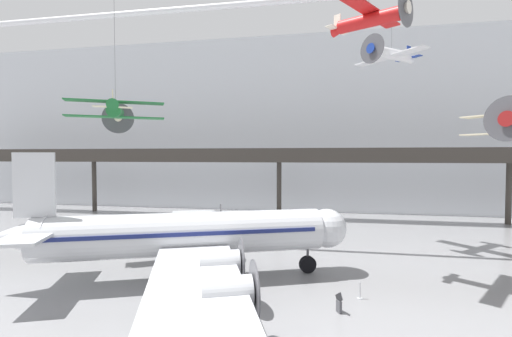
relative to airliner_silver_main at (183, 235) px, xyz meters
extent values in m
plane|color=gray|center=(3.81, -5.37, -3.34)|extent=(260.00, 260.00, 0.00)
cube|color=silver|center=(3.81, 33.77, 10.84)|extent=(140.00, 3.00, 28.35)
cube|color=#38332D|center=(3.81, 26.00, 5.19)|extent=(110.00, 3.20, 0.90)
cube|color=#38332D|center=(3.81, 24.46, 6.19)|extent=(110.00, 0.12, 1.10)
cylinder|color=#38332D|center=(-26.44, 26.96, 0.70)|extent=(0.70, 0.70, 8.07)
cylinder|color=#38332D|center=(3.81, 26.96, 0.70)|extent=(0.70, 0.70, 8.07)
cylinder|color=#38332D|center=(34.06, 26.96, 0.70)|extent=(0.70, 0.70, 8.07)
cylinder|color=silver|center=(3.81, 10.00, 20.34)|extent=(120.00, 0.60, 0.60)
cylinder|color=silver|center=(0.10, 0.04, 0.06)|extent=(19.62, 9.96, 3.06)
sphere|color=silver|center=(10.16, 3.89, 0.06)|extent=(3.00, 3.00, 3.00)
cone|color=silver|center=(-10.10, -3.87, 0.29)|extent=(4.73, 4.06, 2.82)
cube|color=navy|center=(0.10, 0.04, 0.37)|extent=(18.35, 9.52, 0.28)
cube|color=silver|center=(-2.07, 7.64, -0.63)|extent=(8.85, 13.50, 0.28)
cube|color=silver|center=(3.57, -7.07, -0.63)|extent=(8.85, 13.50, 0.28)
cylinder|color=silver|center=(0.22, 5.53, -0.58)|extent=(2.68, 2.20, 1.47)
cylinder|color=#4C4C51|center=(1.41, 5.98, -0.58)|extent=(1.06, 2.63, 2.79)
cylinder|color=silver|center=(-1.32, 9.56, -0.58)|extent=(2.68, 2.20, 1.47)
cylinder|color=#4C4C51|center=(-0.13, 10.01, -0.58)|extent=(1.06, 2.63, 2.79)
cylinder|color=silver|center=(3.86, -3.97, -0.58)|extent=(2.68, 2.20, 1.47)
cylinder|color=#4C4C51|center=(5.05, -3.51, -0.58)|extent=(1.06, 2.63, 2.79)
cylinder|color=silver|center=(5.40, -7.99, -0.58)|extent=(2.68, 2.20, 1.47)
cylinder|color=#4C4C51|center=(6.59, -7.54, -0.58)|extent=(1.06, 2.63, 2.79)
cube|color=silver|center=(-8.95, -3.43, 3.74)|extent=(2.44, 1.09, 4.29)
cube|color=silver|center=(-8.67, -3.32, 0.67)|extent=(5.22, 8.35, 0.20)
cylinder|color=#4C4C51|center=(8.72, 3.34, -2.08)|extent=(0.20, 0.20, 1.21)
cylinder|color=black|center=(8.72, 3.34, -2.69)|extent=(1.35, 0.82, 1.30)
cylinder|color=#4C4C51|center=(-0.56, 2.41, -2.08)|extent=(0.20, 0.20, 1.21)
cylinder|color=black|center=(-0.56, 2.41, -2.69)|extent=(1.35, 0.82, 1.30)
cylinder|color=#4C4C51|center=(1.20, -2.17, -2.08)|extent=(0.20, 0.20, 1.21)
cylinder|color=black|center=(1.20, -2.17, -2.69)|extent=(1.35, 0.82, 1.30)
cone|color=maroon|center=(22.38, 3.38, 8.18)|extent=(1.44, 1.45, 1.09)
cylinder|color=#4C4C51|center=(22.22, 3.23, 8.20)|extent=(2.12, 2.36, 3.14)
cylinder|color=#1E6B33|center=(-7.84, 4.17, 9.49)|extent=(3.59, 5.30, 1.54)
cone|color=beige|center=(-9.19, 6.64, 9.26)|extent=(1.31, 1.26, 1.00)
cylinder|color=#4C4C51|center=(-9.29, 6.81, 9.24)|extent=(2.55, 1.43, 2.89)
cone|color=#1E6B33|center=(-6.58, 1.88, 9.70)|extent=(1.56, 1.78, 1.06)
cube|color=#1E6B33|center=(-8.00, 4.46, 10.37)|extent=(7.74, 5.05, 0.10)
cube|color=#1E6B33|center=(-8.00, 4.46, 9.04)|extent=(7.74, 5.05, 0.10)
cube|color=beige|center=(-6.42, 1.59, 10.15)|extent=(0.37, 0.60, 1.33)
cube|color=beige|center=(-6.42, 1.59, 9.49)|extent=(2.85, 1.96, 0.06)
cylinder|color=slate|center=(-7.84, 4.17, 14.92)|extent=(0.04, 0.04, 9.76)
cylinder|color=red|center=(12.91, 2.66, 15.22)|extent=(4.38, 3.41, 1.17)
cone|color=silver|center=(14.91, 1.30, 15.34)|extent=(1.12, 1.14, 0.86)
cylinder|color=#4C4C51|center=(15.05, 1.21, 15.35)|extent=(1.43, 2.08, 2.49)
cone|color=red|center=(11.05, 3.93, 15.12)|extent=(1.51, 1.39, 0.87)
cube|color=red|center=(13.15, 2.51, 15.68)|extent=(4.86, 6.40, 0.10)
cube|color=silver|center=(10.82, 4.09, 15.80)|extent=(0.50, 0.37, 1.15)
cube|color=silver|center=(10.82, 4.09, 15.22)|extent=(1.86, 2.37, 0.06)
cylinder|color=silver|center=(16.55, 13.34, 15.78)|extent=(4.53, 4.25, 1.20)
cone|color=navy|center=(14.56, 11.53, 15.85)|extent=(1.27, 1.28, 0.96)
cylinder|color=#4C4C51|center=(14.42, 11.41, 15.85)|extent=(1.89, 2.07, 2.76)
cone|color=silver|center=(18.40, 15.02, 15.71)|extent=(1.64, 1.61, 0.94)
cube|color=silver|center=(16.32, 13.13, 15.46)|extent=(6.14, 6.58, 0.10)
cube|color=navy|center=(18.63, 15.23, 16.41)|extent=(0.50, 0.46, 1.28)
cube|color=navy|center=(18.63, 15.23, 15.78)|extent=(2.32, 2.46, 0.06)
cylinder|color=slate|center=(16.55, 13.34, 18.17)|extent=(0.04, 0.04, 3.73)
cylinder|color=#B2B5BA|center=(12.11, -0.91, -3.32)|extent=(0.36, 0.36, 0.04)
cylinder|color=#B2B5BA|center=(12.11, -0.91, -2.82)|extent=(0.07, 0.07, 0.95)
sphere|color=#B2B5BA|center=(12.11, -0.91, -2.31)|extent=(0.10, 0.10, 0.10)
cube|color=#4C4C51|center=(10.70, -3.10, -2.99)|extent=(0.33, 0.43, 0.70)
cube|color=#232326|center=(10.70, -3.10, -2.46)|extent=(0.40, 0.71, 0.73)
camera|label=1|loc=(9.49, -22.91, 5.65)|focal=24.00mm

